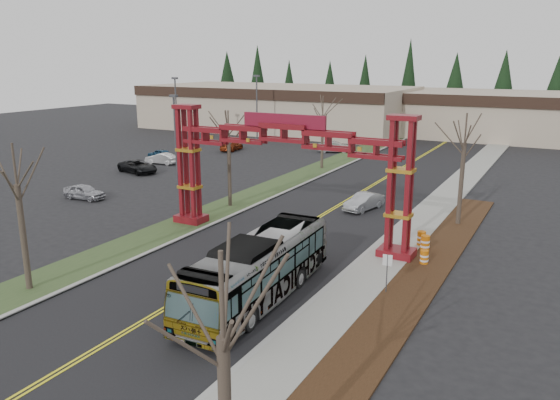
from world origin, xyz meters
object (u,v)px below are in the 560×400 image
Objects in this scene: light_pole_far at (257,104)px; bare_tree_right_far at (465,144)px; barrel_mid at (425,244)px; light_pole_near at (175,134)px; parked_car_mid_b at (160,154)px; bare_tree_right_near at (223,339)px; street_sign at (387,266)px; parked_car_mid_a at (231,146)px; bare_tree_median_far at (323,115)px; retail_building_east at (527,116)px; bare_tree_median_near at (17,185)px; bare_tree_median_mid at (229,136)px; parked_car_near_a at (84,192)px; parked_car_near_b at (162,159)px; parked_car_near_c at (138,166)px; transit_bus at (258,269)px; barrel_north at (421,239)px; parked_car_far_a at (335,147)px; retail_building_west at (278,107)px; barrel_south at (424,258)px; gateway_arch at (284,153)px; silver_sedan at (364,202)px; light_pole_mid at (176,107)px.

bare_tree_right_far is at bearing -39.82° from light_pole_far.
light_pole_near is at bearing 163.73° from barrel_mid.
parked_car_mid_b is at bearing 163.89° from bare_tree_right_far.
bare_tree_right_near reaches higher than street_sign.
bare_tree_median_far is at bearing 151.93° from parked_car_mid_a.
retail_building_east is 4.76× the size of bare_tree_median_near.
light_pole_near is (-9.07, 4.31, -0.88)m from bare_tree_median_mid.
parked_car_near_a is 0.47× the size of bare_tree_right_far.
parked_car_near_a is 0.86× the size of parked_car_mid_a.
parked_car_near_c is (1.11, -5.27, 0.04)m from parked_car_near_b.
light_pole_far is at bearing 140.41° from bare_tree_median_far.
transit_bus reaches higher than barrel_north.
retail_building_east reaches higher than parked_car_near_b.
parked_car_far_a is 26.47m from light_pole_near.
retail_building_west is 48.62× the size of barrel_south.
bare_tree_median_mid is at bearing 114.39° from parked_car_mid_a.
gateway_arch reaches higher than bare_tree_right_far.
bare_tree_median_mid is 36.90m from light_pole_far.
parked_car_near_a reaches higher than barrel_north.
bare_tree_median_far reaches higher than barrel_north.
parked_car_near_c is at bearing 122.20° from bare_tree_median_near.
bare_tree_right_far is (6.47, 18.46, 4.47)m from transit_bus.
parked_car_near_c is 1.12× the size of parked_car_far_a.
bare_tree_median_mid is 1.04× the size of bare_tree_right_near.
street_sign is (33.11, -35.37, 0.92)m from parked_car_mid_a.
transit_bus is 13.34m from barrel_north.
gateway_arch reaches higher than parked_car_near_c.
barrel_mid is (33.27, -27.81, -0.12)m from parked_car_mid_a.
light_pole_near reaches higher than parked_car_near_a.
light_pole_far reaches higher than silver_sedan.
bare_tree_right_far is (0.00, -52.89, 2.63)m from retail_building_east.
bare_tree_median_far is at bearing 139.04° from silver_sedan.
parked_car_near_b is (-25.83, 17.59, -5.33)m from gateway_arch.
light_pole_near reaches higher than bare_tree_median_near.
parked_car_mid_a is 1.22× the size of parked_car_mid_b.
barrel_north is (-1.16, -59.17, -2.98)m from retail_building_east.
transit_bus is 35.65m from parked_car_near_c.
barrel_north is at bearing -167.88° from parked_car_far_a.
bare_tree_right_far is (0.00, 30.96, 0.68)m from bare_tree_right_near.
parked_car_mid_a is at bearing 128.85° from gateway_arch.
retail_building_east is 62.50m from barrel_south.
bare_tree_right_far reaches higher than barrel_north.
light_pole_mid is (-42.49, 19.83, -0.55)m from bare_tree_right_far.
parked_car_near_a is 0.78× the size of parked_car_near_c.
bare_tree_median_mid reaches higher than parked_car_mid_a.
parked_car_near_b is 0.48× the size of bare_tree_median_far.
parked_car_near_c is at bearing 164.13° from barrel_north.
street_sign is at bearing -56.69° from retail_building_west.
barrel_mid is at bearing -60.99° from barrel_north.
retail_building_east is at bearing 82.52° from transit_bus.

